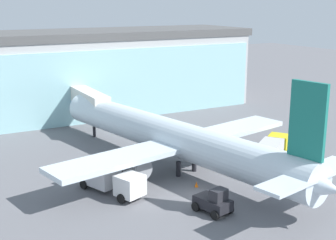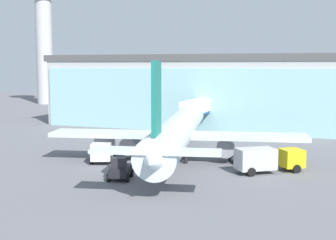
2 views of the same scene
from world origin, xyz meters
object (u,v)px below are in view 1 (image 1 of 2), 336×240
at_px(jet_bridge, 84,98).
at_px(safety_cone_nose, 196,184).
at_px(catering_truck, 109,177).
at_px(fuel_truck, 273,149).
at_px(safety_cone_wingtip, 267,146).
at_px(pushback_tug, 214,202).
at_px(airplane, 173,138).
at_px(baggage_cart, 225,153).

xyz_separation_m(jet_bridge, safety_cone_nose, (1.64, -25.86, -4.17)).
xyz_separation_m(catering_truck, fuel_truck, (19.48, -1.36, 0.00)).
height_order(fuel_truck, safety_cone_wingtip, fuel_truck).
relative_size(catering_truck, fuel_truck, 1.05).
relative_size(jet_bridge, pushback_tug, 4.20).
relative_size(pushback_tug, safety_cone_nose, 6.36).
height_order(fuel_truck, safety_cone_nose, fuel_truck).
relative_size(airplane, safety_cone_wingtip, 73.07).
bearing_deg(safety_cone_wingtip, jet_bridge, 128.83).
xyz_separation_m(fuel_truck, safety_cone_nose, (-11.64, -1.91, -1.19)).
bearing_deg(airplane, catering_truck, 96.03).
bearing_deg(baggage_cart, fuel_truck, 15.22).
height_order(safety_cone_nose, safety_cone_wingtip, same).
distance_m(airplane, safety_cone_wingtip, 14.07).
height_order(jet_bridge, safety_cone_wingtip, jet_bridge).
relative_size(fuel_truck, pushback_tug, 2.08).
distance_m(safety_cone_nose, safety_cone_wingtip, 15.60).
relative_size(safety_cone_nose, safety_cone_wingtip, 1.00).
xyz_separation_m(jet_bridge, fuel_truck, (13.28, -23.95, -2.98)).
height_order(jet_bridge, fuel_truck, jet_bridge).
distance_m(jet_bridge, safety_cone_wingtip, 26.00).
relative_size(catering_truck, safety_cone_wingtip, 13.85).
xyz_separation_m(airplane, safety_cone_wingtip, (13.71, 0.14, -3.17)).
bearing_deg(safety_cone_nose, safety_cone_wingtip, 22.08).
height_order(baggage_cart, pushback_tug, pushback_tug).
height_order(jet_bridge, baggage_cart, jet_bridge).
xyz_separation_m(catering_truck, safety_cone_wingtip, (22.30, 2.60, -1.19)).
height_order(airplane, catering_truck, airplane).
relative_size(fuel_truck, baggage_cart, 2.26).
xyz_separation_m(jet_bridge, pushback_tug, (-0.28, -31.35, -3.47)).
distance_m(jet_bridge, pushback_tug, 31.55).
height_order(fuel_truck, baggage_cart, fuel_truck).
distance_m(airplane, catering_truck, 9.15).
bearing_deg(fuel_truck, safety_cone_wingtip, 20.53).
bearing_deg(airplane, pushback_tug, 156.70).
distance_m(baggage_cart, safety_cone_wingtip, 6.51).
bearing_deg(jet_bridge, safety_cone_wingtip, -139.44).
height_order(jet_bridge, airplane, airplane).
distance_m(fuel_truck, baggage_cart, 5.54).
height_order(catering_truck, safety_cone_nose, catering_truck).
bearing_deg(baggage_cart, pushback_tug, -68.17).
bearing_deg(airplane, fuel_truck, -119.25).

